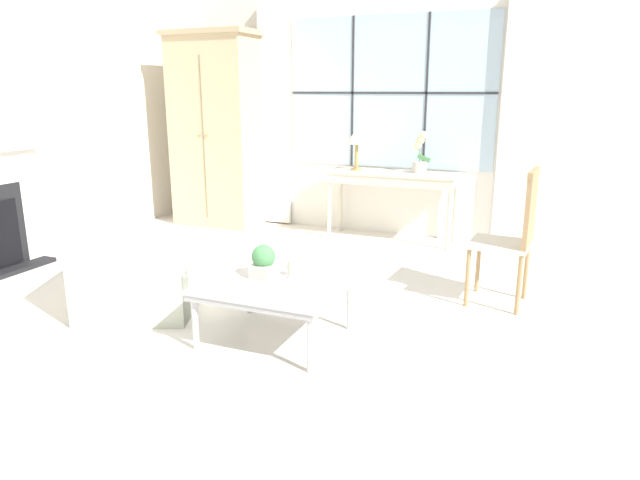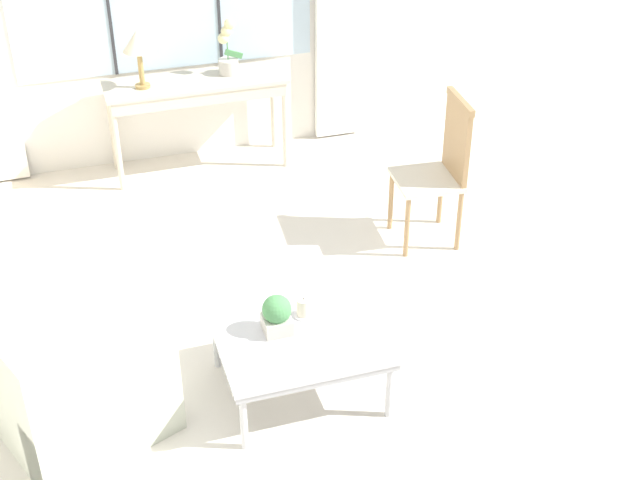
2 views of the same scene
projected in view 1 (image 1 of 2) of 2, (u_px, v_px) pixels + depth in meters
name	position (u px, v px, depth m)	size (l,w,h in m)	color
ground_plane	(266.00, 327.00, 4.07)	(14.00, 14.00, 0.00)	silver
wall_back_windowed	(389.00, 112.00, 6.40)	(7.20, 0.14, 2.80)	silver
wall_left	(7.00, 116.00, 5.37)	(0.06, 7.20, 2.80)	silver
armoire	(216.00, 130.00, 6.92)	(1.10, 0.62, 2.31)	tan
console_table	(392.00, 180.00, 6.26)	(1.42, 0.45, 0.77)	beige
table_lamp	(357.00, 138.00, 6.27)	(0.24, 0.24, 0.46)	#9E7F47
potted_orchid	(420.00, 157.00, 6.13)	(0.20, 0.16, 0.44)	#BCB7AD
armchair_upholstered	(137.00, 275.00, 4.36)	(1.07, 1.07, 0.80)	beige
side_chair_wooden	(515.00, 230.00, 4.34)	(0.47, 0.47, 1.07)	beige
coffee_table	(275.00, 287.00, 3.78)	(0.91, 0.79, 0.41)	#BCBCC1
potted_plant_small	(264.00, 261.00, 3.83)	(0.16, 0.16, 0.23)	#BCB7AD
pillar_candle	(293.00, 269.00, 3.86)	(0.11, 0.11, 0.13)	silver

